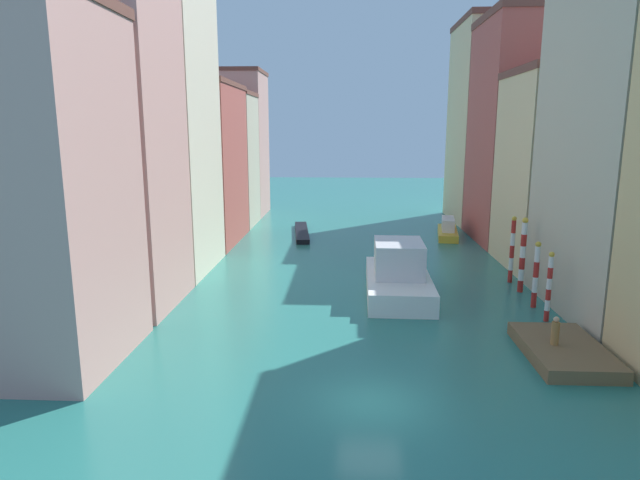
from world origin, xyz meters
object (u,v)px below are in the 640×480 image
(mooring_pole_3, at_px, (512,249))
(mooring_pole_0, at_px, (549,286))
(motorboat_0, at_px, (448,230))
(gondola_black, at_px, (302,232))
(waterfront_dock, at_px, (563,351))
(mooring_pole_1, at_px, (536,274))
(vaporetto_white, at_px, (398,275))
(mooring_pole_2, at_px, (523,254))
(person_on_dock, at_px, (555,332))

(mooring_pole_3, bearing_deg, mooring_pole_0, -91.89)
(mooring_pole_3, xyz_separation_m, motorboat_0, (-1.40, 16.41, -1.69))
(gondola_black, bearing_deg, waterfront_dock, -63.38)
(mooring_pole_1, height_order, motorboat_0, mooring_pole_1)
(vaporetto_white, bearing_deg, gondola_black, 111.69)
(motorboat_0, bearing_deg, waterfront_dock, -89.65)
(waterfront_dock, xyz_separation_m, motorboat_0, (-0.18, 29.21, 0.39))
(mooring_pole_3, height_order, gondola_black, mooring_pole_3)
(waterfront_dock, relative_size, gondola_black, 0.58)
(gondola_black, distance_m, motorboat_0, 14.66)
(mooring_pole_1, height_order, mooring_pole_2, mooring_pole_2)
(mooring_pole_1, height_order, vaporetto_white, mooring_pole_1)
(waterfront_dock, distance_m, vaporetto_white, 11.85)
(mooring_pole_1, height_order, mooring_pole_3, mooring_pole_3)
(person_on_dock, relative_size, motorboat_0, 0.19)
(mooring_pole_1, xyz_separation_m, motorboat_0, (-1.23, 21.86, -1.38))
(waterfront_dock, height_order, motorboat_0, motorboat_0)
(gondola_black, bearing_deg, motorboat_0, -1.50)
(mooring_pole_1, distance_m, mooring_pole_3, 5.46)
(mooring_pole_1, bearing_deg, gondola_black, 125.53)
(waterfront_dock, height_order, mooring_pole_0, mooring_pole_0)
(mooring_pole_2, relative_size, motorboat_0, 0.70)
(person_on_dock, height_order, mooring_pole_3, mooring_pole_3)
(waterfront_dock, distance_m, mooring_pole_3, 13.02)
(vaporetto_white, bearing_deg, waterfront_dock, -54.38)
(mooring_pole_0, bearing_deg, vaporetto_white, 149.28)
(mooring_pole_0, distance_m, vaporetto_white, 9.15)
(mooring_pole_0, bearing_deg, mooring_pole_1, 87.92)
(mooring_pole_2, relative_size, gondola_black, 0.49)
(waterfront_dock, height_order, mooring_pole_1, mooring_pole_1)
(waterfront_dock, xyz_separation_m, person_on_dock, (-0.46, -0.02, 0.94))
(gondola_black, bearing_deg, person_on_dock, -64.11)
(mooring_pole_2, xyz_separation_m, mooring_pole_3, (-0.02, 2.25, -0.15))
(person_on_dock, xyz_separation_m, mooring_pole_0, (1.42, 4.96, 0.77))
(motorboat_0, bearing_deg, gondola_black, 178.50)
(vaporetto_white, relative_size, gondola_black, 0.94)
(person_on_dock, height_order, mooring_pole_1, mooring_pole_1)
(person_on_dock, relative_size, gondola_black, 0.13)
(person_on_dock, relative_size, mooring_pole_1, 0.34)
(waterfront_dock, relative_size, vaporetto_white, 0.61)
(mooring_pole_1, relative_size, vaporetto_white, 0.42)
(gondola_black, relative_size, motorboat_0, 1.44)
(waterfront_dock, xyz_separation_m, mooring_pole_2, (1.24, 10.55, 2.23))
(mooring_pole_1, distance_m, vaporetto_white, 8.28)
(mooring_pole_3, bearing_deg, gondola_black, 133.70)
(gondola_black, height_order, motorboat_0, motorboat_0)
(mooring_pole_1, xyz_separation_m, mooring_pole_2, (0.19, 3.20, 0.47))
(waterfront_dock, xyz_separation_m, mooring_pole_3, (1.22, 12.79, 2.08))
(mooring_pole_1, bearing_deg, mooring_pole_0, -92.08)
(mooring_pole_1, distance_m, mooring_pole_2, 3.24)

